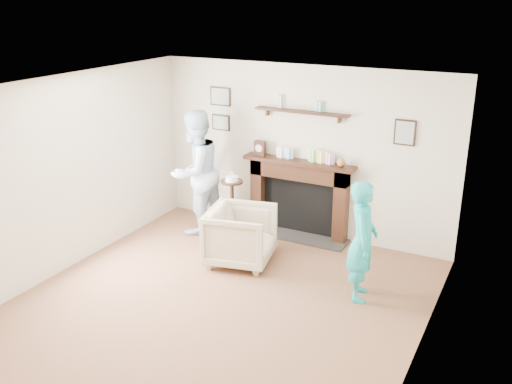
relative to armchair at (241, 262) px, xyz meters
The scene contains 6 objects.
ground 1.22m from the armchair, 75.72° to the right, with size 5.00×5.00×0.00m, color brown.
room_shell 1.72m from the armchair, 58.54° to the right, with size 4.54×5.02×2.52m.
armchair is the anchor object (origin of this frame).
man 1.29m from the armchair, 149.74° to the left, with size 0.90×0.70×1.85m, color silver.
woman 1.70m from the armchair, ahead, with size 0.53×0.35×1.45m, color #22B5C1.
pedestal_table 1.01m from the armchair, 127.76° to the left, with size 0.32×0.32×1.03m.
Camera 1 is at (3.06, -4.89, 3.45)m, focal length 40.00 mm.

